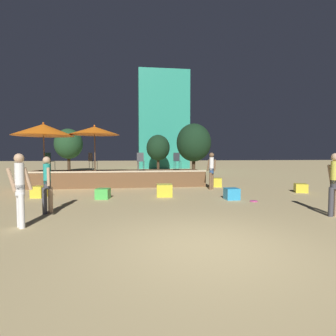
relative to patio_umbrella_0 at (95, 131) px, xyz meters
name	(u,v)px	position (x,y,z in m)	size (l,w,h in m)	color
ground_plane	(208,247)	(3.21, -8.61, -2.83)	(120.00, 120.00, 0.00)	tan
wooden_deck	(117,178)	(0.99, 1.12, -2.43)	(9.14, 2.51, 0.86)	brown
patio_umbrella_0	(95,131)	(0.00, 0.00, 0.00)	(2.39, 2.39, 3.11)	brown
patio_umbrella_1	(43,130)	(-2.31, -0.15, 0.00)	(2.77, 2.77, 3.18)	brown
cube_seat_0	(217,182)	(6.13, -0.15, -2.60)	(0.59, 0.59, 0.45)	yellow
cube_seat_1	(232,194)	(5.50, -3.87, -2.62)	(0.49, 0.49, 0.42)	#2D9EDB
cube_seat_2	(103,194)	(0.71, -3.09, -2.63)	(0.57, 0.57, 0.39)	#4CC651
cube_seat_3	(39,192)	(-1.79, -2.48, -2.60)	(0.58, 0.58, 0.45)	yellow
cube_seat_4	(164,190)	(3.09, -2.84, -2.58)	(0.66, 0.66, 0.49)	yellow
cube_seat_5	(301,188)	(9.20, -2.55, -2.64)	(0.64, 0.64, 0.38)	yellow
person_0	(47,183)	(-0.57, -5.40, -1.96)	(0.30, 0.43, 1.63)	tan
person_1	(212,169)	(5.55, -1.13, -1.86)	(0.39, 0.40, 1.76)	brown
person_2	(20,188)	(-0.72, -6.82, -1.90)	(0.49, 0.38, 1.71)	white
person_3	(334,182)	(7.27, -6.77, -1.89)	(0.30, 0.50, 1.72)	tan
bistro_chair_0	(140,159)	(2.24, 0.67, -1.42)	(0.40, 0.41, 0.90)	#47474C
bistro_chair_1	(92,159)	(-0.38, 1.45, -1.42)	(0.48, 0.48, 0.90)	#47474C
bistro_chair_2	(177,159)	(4.26, 1.11, -1.42)	(0.41, 0.41, 0.90)	#2D3338
bistro_chair_3	(49,159)	(-2.48, 1.12, -1.42)	(0.47, 0.47, 0.90)	#1E4C47
frisbee_disc	(254,201)	(6.11, -4.41, -2.81)	(0.27, 0.27, 0.03)	#E54C99
background_tree_0	(158,148)	(4.36, 13.30, -0.52)	(2.36, 2.36, 3.61)	#3D2B1C
background_tree_1	(194,143)	(6.80, 7.97, -0.22)	(2.83, 2.83, 4.18)	#3D2B1C
background_tree_2	(69,144)	(-4.21, 12.64, -0.20)	(2.59, 2.59, 4.06)	#3D2B1C
distant_building	(162,122)	(5.38, 18.59, 2.77)	(5.79, 4.82, 11.20)	teal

